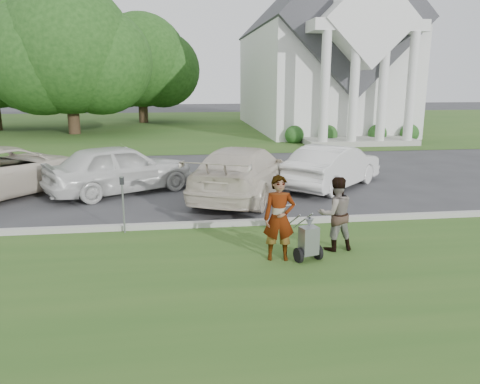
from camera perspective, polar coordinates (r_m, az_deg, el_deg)
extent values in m
plane|color=#333335|center=(11.17, -1.52, -5.09)|extent=(120.00, 120.00, 0.00)
cube|color=#2B511B|center=(8.40, 0.64, -11.57)|extent=(80.00, 7.00, 0.01)
cube|color=#2B511B|center=(37.71, -5.83, 8.10)|extent=(80.00, 30.00, 0.01)
cube|color=#9E9E93|center=(11.67, -1.81, -3.88)|extent=(80.00, 0.18, 0.15)
cube|color=white|center=(35.97, 9.08, 13.32)|extent=(9.00, 16.00, 7.00)
cube|color=#38383D|center=(36.13, 9.29, 18.87)|extent=(9.19, 17.00, 9.19)
cube|color=#9E9E93|center=(27.47, 14.22, 6.02)|extent=(6.20, 2.60, 0.30)
cylinder|color=white|center=(25.52, 10.30, 12.09)|extent=(0.50, 0.50, 6.00)
cylinder|color=white|center=(26.04, 13.73, 11.95)|extent=(0.50, 0.50, 6.00)
cylinder|color=white|center=(26.65, 17.01, 11.78)|extent=(0.50, 0.50, 6.00)
cylinder|color=white|center=(27.35, 20.13, 11.58)|extent=(0.50, 0.50, 6.00)
cube|color=white|center=(27.21, 15.17, 18.90)|extent=(6.20, 2.00, 0.60)
cube|color=white|center=(27.24, 15.22, 19.52)|extent=(5.09, 2.20, 5.09)
sphere|color=#1E4C19|center=(27.22, 6.64, 6.91)|extent=(1.10, 1.10, 1.10)
sphere|color=#1E4C19|center=(27.77, 10.68, 6.90)|extent=(1.10, 1.10, 1.10)
sphere|color=#1E4C19|center=(28.84, 16.40, 6.83)|extent=(1.10, 1.10, 1.10)
sphere|color=#1E4C19|center=(29.70, 19.96, 6.75)|extent=(1.10, 1.10, 1.10)
cylinder|color=#332316|center=(33.31, -19.70, 9.42)|extent=(0.76, 0.76, 3.20)
sphere|color=#1A4013|center=(33.31, -20.25, 16.13)|extent=(8.40, 8.40, 8.40)
sphere|color=#1A4013|center=(33.23, -16.73, 14.94)|extent=(6.89, 6.89, 6.89)
sphere|color=#1A4013|center=(33.38, -23.18, 14.79)|extent=(7.22, 7.22, 7.22)
sphere|color=#1A4013|center=(37.47, -25.17, 14.86)|extent=(7.54, 7.54, 7.54)
cylinder|color=#332316|center=(40.69, -11.75, 10.40)|extent=(0.76, 0.76, 3.00)
sphere|color=#1A4013|center=(40.66, -12.00, 15.45)|extent=(7.60, 7.60, 7.60)
sphere|color=#1A4013|center=(40.85, -9.44, 14.48)|extent=(6.23, 6.23, 6.23)
sphere|color=#1A4013|center=(40.48, -14.20, 14.54)|extent=(6.54, 6.54, 6.54)
cylinder|color=black|center=(9.49, 7.13, -7.67)|extent=(0.15, 0.32, 0.31)
cylinder|color=black|center=(9.71, 9.47, -7.25)|extent=(0.15, 0.32, 0.31)
cylinder|color=#2D2D33|center=(9.59, 8.32, -7.46)|extent=(0.51, 0.17, 0.04)
cube|color=gray|center=(9.50, 8.37, -5.86)|extent=(0.40, 0.36, 0.57)
cone|color=gray|center=(9.38, 8.45, -3.70)|extent=(0.22, 0.22, 0.16)
cylinder|color=#2D2D33|center=(9.36, 8.47, -3.21)|extent=(0.04, 0.04, 0.06)
cylinder|color=gray|center=(9.75, 6.20, -3.69)|extent=(0.23, 0.74, 0.54)
cylinder|color=gray|center=(9.89, 7.67, -3.49)|extent=(0.23, 0.74, 0.54)
cylinder|color=gray|center=(10.06, 5.94, -1.61)|extent=(0.33, 0.12, 0.03)
imported|color=#999999|center=(9.37, 4.79, -3.29)|extent=(0.68, 0.49, 1.73)
imported|color=#999999|center=(10.10, 11.54, -2.69)|extent=(0.83, 0.68, 1.59)
cylinder|color=gray|center=(11.35, -14.02, -2.02)|extent=(0.04, 0.04, 1.20)
cube|color=#2D2D33|center=(11.19, -14.21, 1.34)|extent=(0.10, 0.07, 0.18)
cylinder|color=gray|center=(11.18, -14.24, 1.79)|extent=(0.09, 0.09, 0.03)
imported|color=beige|center=(16.52, -26.29, 2.41)|extent=(5.45, 5.97, 1.55)
imported|color=silver|center=(15.45, -14.39, 2.81)|extent=(5.01, 3.92, 1.60)
imported|color=beige|center=(14.42, 0.40, 2.46)|extent=(4.26, 5.88, 1.58)
imported|color=silver|center=(16.05, 11.31, 3.09)|extent=(4.20, 4.19, 1.45)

